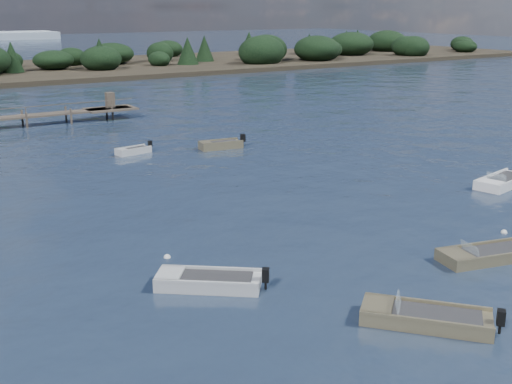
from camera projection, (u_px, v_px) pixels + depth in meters
ground at (41, 107)px, 73.88m from camera, size 400.00×400.00×0.00m
dinghy_mid_grey at (208, 283)px, 26.43m from camera, size 4.35×3.93×1.17m
tender_far_grey_b at (221, 146)px, 52.24m from camera, size 3.95×1.88×1.33m
dinghy_near_olive at (425, 320)px, 23.36m from camera, size 4.31×4.63×1.22m
dinghy_mid_white_b at (503, 183)px, 41.48m from camera, size 5.17×2.69×1.26m
tender_far_white at (133, 152)px, 50.41m from camera, size 3.14×1.53×1.05m
dinghy_mid_white_a at (487, 257)px, 29.30m from camera, size 4.96×2.72×1.14m
buoy_b at (504, 233)px, 32.84m from camera, size 0.32×0.32×0.32m
buoy_c at (167, 258)px, 29.57m from camera, size 0.32×0.32×0.32m
buoy_d at (487, 186)px, 41.35m from camera, size 0.32×0.32×0.32m
far_headland at (118, 58)px, 118.63m from camera, size 190.00×40.00×5.80m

